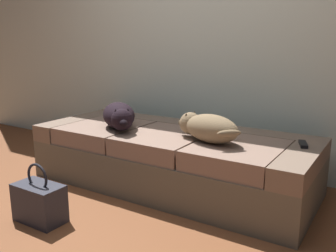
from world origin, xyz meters
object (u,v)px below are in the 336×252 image
at_px(couch, 172,158).
at_px(tv_remote, 303,144).
at_px(dog_dark, 119,116).
at_px(dog_tan, 208,127).
at_px(handbag, 39,202).

height_order(couch, tv_remote, tv_remote).
height_order(dog_dark, tv_remote, dog_dark).
height_order(dog_tan, handbag, dog_tan).
bearing_deg(dog_tan, couch, 162.33).
bearing_deg(dog_dark, handbag, -88.92).
relative_size(dog_tan, tv_remote, 3.67).
bearing_deg(dog_dark, couch, 19.42).
distance_m(dog_tan, handbag, 1.18).
bearing_deg(dog_dark, tv_remote, 10.93).
height_order(couch, handbag, couch).
distance_m(couch, handbag, 1.02).
relative_size(couch, handbag, 5.64).
relative_size(dog_tan, handbag, 1.46).
relative_size(couch, dog_tan, 3.87).
xyz_separation_m(dog_tan, handbag, (-0.73, -0.83, -0.40)).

